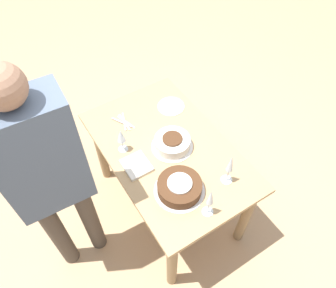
{
  "coord_description": "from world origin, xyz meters",
  "views": [
    {
      "loc": [
        1.12,
        -0.7,
        2.44
      ],
      "look_at": [
        0.0,
        0.0,
        0.79
      ],
      "focal_mm": 35.0,
      "sensor_mm": 36.0,
      "label": 1
    }
  ],
  "objects_px": {
    "cake_front_chocolate": "(180,187)",
    "wine_glass_near": "(230,165)",
    "wine_glass_far": "(210,198)",
    "wine_glass_extra": "(121,136)",
    "person_cutting": "(47,173)",
    "cake_center_white": "(172,143)"
  },
  "relations": [
    {
      "from": "wine_glass_far",
      "to": "cake_center_white",
      "type": "bearing_deg",
      "value": 170.38
    },
    {
      "from": "person_cutting",
      "to": "wine_glass_near",
      "type": "bearing_deg",
      "value": -21.12
    },
    {
      "from": "wine_glass_far",
      "to": "wine_glass_extra",
      "type": "height_order",
      "value": "wine_glass_far"
    },
    {
      "from": "cake_front_chocolate",
      "to": "wine_glass_far",
      "type": "xyz_separation_m",
      "value": [
        0.2,
        0.06,
        0.12
      ]
    },
    {
      "from": "cake_center_white",
      "to": "wine_glass_far",
      "type": "distance_m",
      "value": 0.53
    },
    {
      "from": "wine_glass_far",
      "to": "person_cutting",
      "type": "height_order",
      "value": "person_cutting"
    },
    {
      "from": "cake_center_white",
      "to": "wine_glass_far",
      "type": "bearing_deg",
      "value": -9.62
    },
    {
      "from": "cake_center_white",
      "to": "wine_glass_near",
      "type": "height_order",
      "value": "wine_glass_near"
    },
    {
      "from": "cake_center_white",
      "to": "wine_glass_extra",
      "type": "bearing_deg",
      "value": -118.4
    },
    {
      "from": "wine_glass_extra",
      "to": "person_cutting",
      "type": "bearing_deg",
      "value": -72.64
    },
    {
      "from": "cake_front_chocolate",
      "to": "person_cutting",
      "type": "xyz_separation_m",
      "value": [
        -0.31,
        -0.62,
        0.26
      ]
    },
    {
      "from": "wine_glass_far",
      "to": "person_cutting",
      "type": "distance_m",
      "value": 0.86
    },
    {
      "from": "wine_glass_near",
      "to": "wine_glass_extra",
      "type": "distance_m",
      "value": 0.69
    },
    {
      "from": "cake_front_chocolate",
      "to": "cake_center_white",
      "type": "bearing_deg",
      "value": 154.5
    },
    {
      "from": "cake_front_chocolate",
      "to": "wine_glass_near",
      "type": "bearing_deg",
      "value": 72.24
    },
    {
      "from": "cake_center_white",
      "to": "wine_glass_near",
      "type": "distance_m",
      "value": 0.44
    },
    {
      "from": "cake_center_white",
      "to": "person_cutting",
      "type": "xyz_separation_m",
      "value": [
        -0.0,
        -0.77,
        0.26
      ]
    },
    {
      "from": "wine_glass_far",
      "to": "wine_glass_extra",
      "type": "bearing_deg",
      "value": -163.32
    },
    {
      "from": "cake_front_chocolate",
      "to": "wine_glass_far",
      "type": "relative_size",
      "value": 1.28
    },
    {
      "from": "person_cutting",
      "to": "wine_glass_extra",
      "type": "bearing_deg",
      "value": 19.94
    },
    {
      "from": "wine_glass_near",
      "to": "wine_glass_extra",
      "type": "height_order",
      "value": "wine_glass_near"
    },
    {
      "from": "cake_center_white",
      "to": "wine_glass_far",
      "type": "height_order",
      "value": "wine_glass_far"
    }
  ]
}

